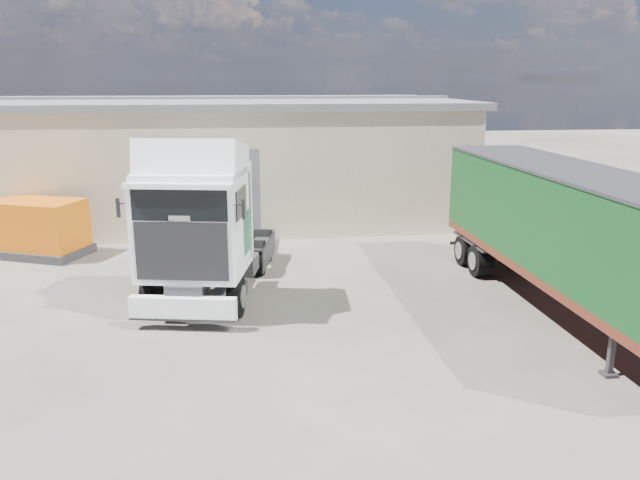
{
  "coord_description": "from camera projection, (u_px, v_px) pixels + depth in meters",
  "views": [
    {
      "loc": [
        -0.61,
        -14.11,
        6.24
      ],
      "look_at": [
        1.49,
        3.0,
        1.76
      ],
      "focal_mm": 35.0,
      "sensor_mm": 36.0,
      "label": 1
    }
  ],
  "objects": [
    {
      "name": "brick_boundary_wall",
      "position": [
        591.0,
        224.0,
        22.0
      ],
      "size": [
        0.35,
        26.0,
        2.5
      ],
      "primitive_type": "cube",
      "color": "maroon",
      "rests_on": "ground"
    },
    {
      "name": "ground",
      "position": [
        274.0,
        342.0,
        15.2
      ],
      "size": [
        120.0,
        120.0,
        0.0
      ],
      "primitive_type": "plane",
      "color": "#2B2923",
      "rests_on": "ground"
    },
    {
      "name": "orange_skip",
      "position": [
        39.0,
        232.0,
        22.46
      ],
      "size": [
        3.76,
        3.11,
        2.02
      ],
      "rotation": [
        0.0,
        0.0,
        -0.4
      ],
      "color": "#2D2D30",
      "rests_on": "ground"
    },
    {
      "name": "panel_van",
      "position": [
        219.0,
        217.0,
        23.95
      ],
      "size": [
        2.52,
        5.17,
        2.04
      ],
      "rotation": [
        0.0,
        0.0,
        -0.1
      ],
      "color": "black",
      "rests_on": "ground"
    },
    {
      "name": "box_trailer",
      "position": [
        567.0,
        226.0,
        16.69
      ],
      "size": [
        2.64,
        11.9,
        3.95
      ],
      "rotation": [
        0.0,
        0.0,
        0.01
      ],
      "color": "#2D2D30",
      "rests_on": "ground"
    },
    {
      "name": "warehouse",
      "position": [
        128.0,
        157.0,
        29.19
      ],
      "size": [
        30.6,
        12.6,
        5.42
      ],
      "color": "beige",
      "rests_on": "ground"
    },
    {
      "name": "tractor_unit",
      "position": [
        203.0,
        232.0,
        17.66
      ],
      "size": [
        3.97,
        7.49,
        4.79
      ],
      "rotation": [
        0.0,
        0.0,
        -0.19
      ],
      "color": "black",
      "rests_on": "ground"
    }
  ]
}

